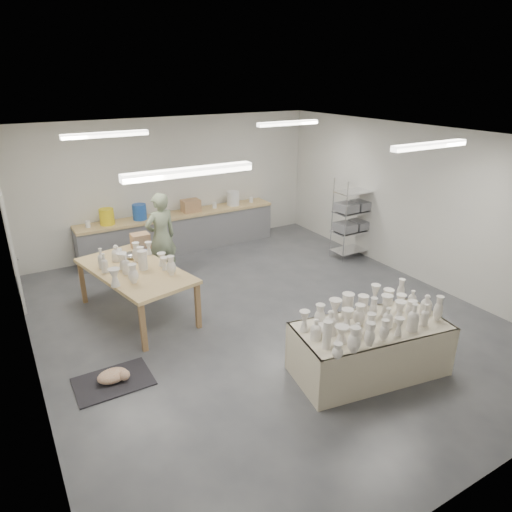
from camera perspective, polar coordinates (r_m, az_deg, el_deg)
room at (r=7.09m, az=-0.21°, el=7.03°), size 8.00×8.02×3.00m
back_counter at (r=10.71m, az=-9.52°, el=3.13°), size 4.60×0.60×1.24m
wire_shelf at (r=10.33m, az=12.08°, el=4.78°), size 0.88×0.48×1.80m
drying_table at (r=6.52m, az=13.98°, el=-10.73°), size 2.22×1.33×1.10m
work_table at (r=7.91m, az=-14.92°, el=-1.25°), size 1.59×2.45×1.20m
rug at (r=6.66m, az=-17.41°, el=-14.73°), size 1.00×0.70×0.02m
cat at (r=6.60m, az=-17.31°, el=-14.07°), size 0.47×0.38×0.17m
potter at (r=9.12m, az=-11.77°, el=2.33°), size 0.71×0.54×1.78m
red_stool at (r=9.57m, az=-12.05°, el=-0.47°), size 0.48×0.48×0.35m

